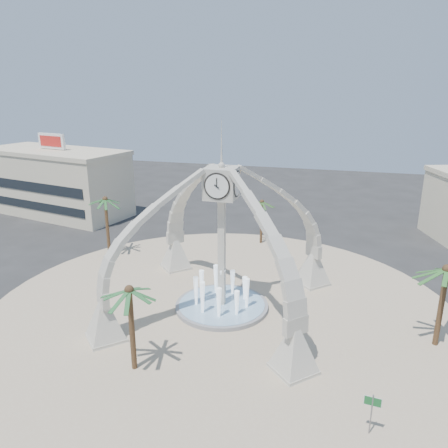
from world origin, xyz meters
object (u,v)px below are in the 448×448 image
(fountain, at_px, (222,305))
(street_sign, at_px, (372,406))
(clock_tower, at_px, (222,237))
(palm_east, at_px, (447,270))
(palm_west, at_px, (105,200))
(palm_north, at_px, (262,202))
(palm_south, at_px, (129,291))

(fountain, relative_size, street_sign, 3.11)
(clock_tower, relative_size, street_sign, 6.96)
(fountain, height_order, palm_east, palm_east)
(clock_tower, relative_size, palm_west, 2.46)
(clock_tower, bearing_deg, palm_north, 89.94)
(clock_tower, distance_m, palm_north, 17.20)
(palm_east, xyz_separation_m, street_sign, (-4.99, -10.49, -4.16))
(clock_tower, height_order, fountain, clock_tower)
(palm_north, xyz_separation_m, palm_south, (-3.36, -26.91, 0.65))
(fountain, bearing_deg, palm_north, 89.94)
(palm_west, height_order, street_sign, palm_west)
(fountain, height_order, palm_north, palm_north)
(clock_tower, xyz_separation_m, street_sign, (11.80, -11.56, -4.65))
(clock_tower, bearing_deg, fountain, 90.00)
(palm_west, xyz_separation_m, palm_south, (12.41, -18.24, -0.66))
(street_sign, bearing_deg, palm_east, 70.82)
(clock_tower, distance_m, palm_east, 16.83)
(palm_north, bearing_deg, street_sign, -67.68)
(fountain, bearing_deg, palm_west, 151.71)
(palm_west, xyz_separation_m, palm_north, (15.77, 8.67, -1.32))
(clock_tower, bearing_deg, palm_west, 151.71)
(fountain, xyz_separation_m, street_sign, (11.80, -11.56, 1.55))
(palm_south, height_order, street_sign, palm_south)
(palm_west, xyz_separation_m, street_sign, (27.56, -20.03, -4.62))
(palm_east, bearing_deg, street_sign, -115.42)
(fountain, distance_m, palm_east, 17.77)
(palm_east, height_order, palm_west, palm_west)
(palm_west, height_order, palm_north, palm_west)
(palm_south, bearing_deg, clock_tower, 71.10)
(clock_tower, xyz_separation_m, palm_south, (-3.34, -9.76, -0.69))
(clock_tower, height_order, palm_north, clock_tower)
(palm_north, bearing_deg, palm_west, -151.21)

